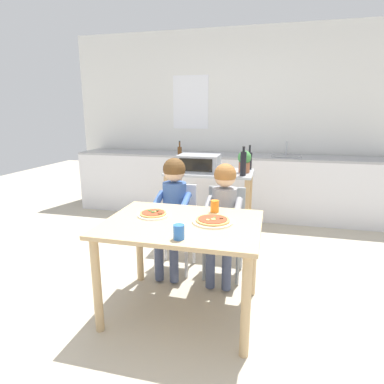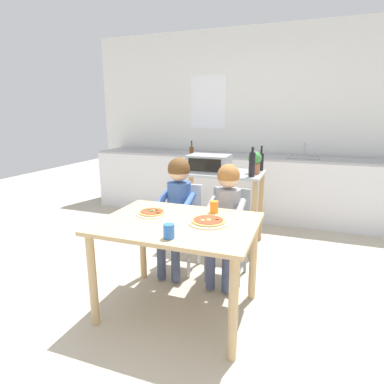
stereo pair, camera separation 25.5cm
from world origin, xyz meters
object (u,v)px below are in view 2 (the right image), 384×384
at_px(toaster_oven, 209,163).
at_px(pizza_plate_white, 152,213).
at_px(dining_chair_left, 182,220).
at_px(child_in_blue_striped_shirt, 177,200).
at_px(bottle_brown_beer, 252,164).
at_px(drinking_cup_blue, 169,231).
at_px(kitchen_island_cart, 220,196).
at_px(child_in_grey_shirt, 226,209).
at_px(drinking_cup_orange, 214,207).
at_px(bottle_clear_vinegar, 192,156).
at_px(bottle_slim_sauce, 261,161).
at_px(dining_table, 178,235).
at_px(potted_herb_plant, 255,162).
at_px(pizza_plate_cream, 208,221).
at_px(dining_chair_right, 229,226).

relative_size(toaster_oven, pizza_plate_white, 1.90).
distance_m(dining_chair_left, child_in_blue_striped_shirt, 0.25).
height_order(bottle_brown_beer, drinking_cup_blue, bottle_brown_beer).
xyz_separation_m(kitchen_island_cart, child_in_blue_striped_shirt, (-0.19, -0.80, 0.14)).
xyz_separation_m(child_in_grey_shirt, drinking_cup_orange, (-0.03, -0.28, 0.09)).
height_order(kitchen_island_cart, pizza_plate_white, kitchen_island_cart).
xyz_separation_m(toaster_oven, bottle_clear_vinegar, (-0.30, 0.25, 0.04)).
distance_m(bottle_brown_beer, drinking_cup_orange, 0.96).
xyz_separation_m(bottle_slim_sauce, drinking_cup_orange, (-0.17, -1.33, -0.19)).
height_order(dining_table, child_in_blue_striped_shirt, child_in_blue_striped_shirt).
xyz_separation_m(potted_herb_plant, drinking_cup_blue, (-0.25, -1.72, -0.21)).
xyz_separation_m(dining_chair_left, pizza_plate_cream, (0.47, -0.66, 0.26)).
relative_size(child_in_grey_shirt, pizza_plate_cream, 3.56).
distance_m(toaster_oven, bottle_clear_vinegar, 0.39).
xyz_separation_m(child_in_blue_striped_shirt, drinking_cup_orange, (0.44, -0.30, 0.07)).
bearing_deg(toaster_oven, dining_chair_right, -59.39).
height_order(potted_herb_plant, pizza_plate_white, potted_herb_plant).
bearing_deg(bottle_slim_sauce, drinking_cup_orange, -97.17).
distance_m(dining_chair_right, drinking_cup_orange, 0.50).
relative_size(toaster_oven, potted_herb_plant, 1.90).
xyz_separation_m(child_in_blue_striped_shirt, child_in_grey_shirt, (0.47, -0.02, -0.03)).
bearing_deg(bottle_clear_vinegar, child_in_grey_shirt, -56.33).
bearing_deg(dining_table, kitchen_island_cart, 92.50).
distance_m(dining_chair_left, drinking_cup_orange, 0.67).
bearing_deg(bottle_slim_sauce, bottle_brown_beer, -95.11).
height_order(bottle_brown_beer, drinking_cup_orange, bottle_brown_beer).
relative_size(pizza_plate_white, drinking_cup_orange, 2.53).
xyz_separation_m(bottle_clear_vinegar, pizza_plate_cream, (0.70, -1.58, -0.24)).
relative_size(child_in_blue_striped_shirt, drinking_cup_blue, 11.48).
relative_size(child_in_grey_shirt, drinking_cup_orange, 11.02).
distance_m(bottle_brown_beer, child_in_grey_shirt, 0.72).
bearing_deg(bottle_slim_sauce, dining_table, -102.38).
bearing_deg(toaster_oven, pizza_plate_white, -92.88).
distance_m(dining_chair_left, dining_chair_right, 0.47).
bearing_deg(bottle_brown_beer, potted_herb_plant, 91.23).
relative_size(toaster_oven, bottle_clear_vinegar, 1.47).
bearing_deg(kitchen_island_cart, dining_table, -87.50).
height_order(dining_chair_left, drinking_cup_orange, same).
relative_size(bottle_slim_sauce, pizza_plate_cream, 0.96).
bearing_deg(drinking_cup_blue, potted_herb_plant, 81.86).
height_order(toaster_oven, dining_table, toaster_oven).
relative_size(bottle_clear_vinegar, drinking_cup_orange, 3.28).
relative_size(dining_chair_left, child_in_blue_striped_shirt, 0.75).
height_order(bottle_slim_sauce, drinking_cup_blue, bottle_slim_sauce).
distance_m(bottle_slim_sauce, child_in_blue_striped_shirt, 1.22).
bearing_deg(drinking_cup_orange, bottle_brown_beer, 81.95).
height_order(pizza_plate_white, pizza_plate_cream, same).
bearing_deg(child_in_grey_shirt, kitchen_island_cart, 108.70).
distance_m(toaster_oven, drinking_cup_blue, 1.72).
distance_m(bottle_clear_vinegar, child_in_grey_shirt, 1.30).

